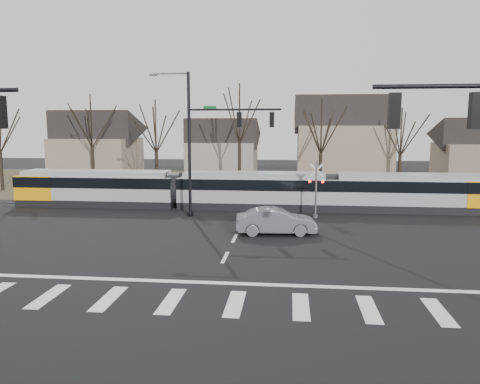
# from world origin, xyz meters

# --- Properties ---
(ground) EXTENTS (140.00, 140.00, 0.00)m
(ground) POSITION_xyz_m (0.00, 0.00, 0.00)
(ground) COLOR black
(grass_verge) EXTENTS (140.00, 28.00, 0.01)m
(grass_verge) POSITION_xyz_m (0.00, 32.00, 0.01)
(grass_verge) COLOR #38331E
(grass_verge) RESTS_ON ground
(crosswalk) EXTENTS (27.00, 2.60, 0.01)m
(crosswalk) POSITION_xyz_m (0.00, -4.00, 0.01)
(crosswalk) COLOR silver
(crosswalk) RESTS_ON ground
(stop_line) EXTENTS (28.00, 0.35, 0.01)m
(stop_line) POSITION_xyz_m (0.00, -1.80, 0.01)
(stop_line) COLOR silver
(stop_line) RESTS_ON ground
(lane_dashes) EXTENTS (0.18, 30.00, 0.01)m
(lane_dashes) POSITION_xyz_m (0.00, 16.00, 0.01)
(lane_dashes) COLOR silver
(lane_dashes) RESTS_ON ground
(rail_pair) EXTENTS (90.00, 1.52, 0.06)m
(rail_pair) POSITION_xyz_m (0.00, 15.80, 0.03)
(rail_pair) COLOR #59595E
(rail_pair) RESTS_ON ground
(tram) EXTENTS (37.95, 2.82, 2.88)m
(tram) POSITION_xyz_m (0.20, 16.00, 1.57)
(tram) COLOR gray
(tram) RESTS_ON ground
(sedan) EXTENTS (2.72, 5.16, 1.58)m
(sedan) POSITION_xyz_m (2.35, 7.38, 0.79)
(sedan) COLOR slate
(sedan) RESTS_ON ground
(signal_pole_far) EXTENTS (9.28, 0.44, 10.20)m
(signal_pole_far) POSITION_xyz_m (-2.41, 12.50, 5.70)
(signal_pole_far) COLOR black
(signal_pole_far) RESTS_ON ground
(rail_crossing_signal) EXTENTS (1.08, 0.36, 4.00)m
(rail_crossing_signal) POSITION_xyz_m (5.00, 12.79, 1.89)
(rail_crossing_signal) COLOR #59595B
(rail_crossing_signal) RESTS_ON ground
(tree_row) EXTENTS (59.20, 7.20, 10.00)m
(tree_row) POSITION_xyz_m (2.00, 26.00, 5.00)
(tree_row) COLOR black
(tree_row) RESTS_ON ground
(house_a) EXTENTS (9.72, 8.64, 8.60)m
(house_a) POSITION_xyz_m (-20.00, 34.00, 4.46)
(house_a) COLOR #816F5D
(house_a) RESTS_ON ground
(house_b) EXTENTS (8.64, 7.56, 7.65)m
(house_b) POSITION_xyz_m (-5.00, 36.00, 3.97)
(house_b) COLOR gray
(house_b) RESTS_ON ground
(house_c) EXTENTS (10.80, 8.64, 10.10)m
(house_c) POSITION_xyz_m (9.00, 33.00, 5.23)
(house_c) COLOR #816F5D
(house_c) RESTS_ON ground
(house_d) EXTENTS (8.64, 7.56, 7.65)m
(house_d) POSITION_xyz_m (24.00, 35.00, 3.97)
(house_d) COLOR #6D5E50
(house_d) RESTS_ON ground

